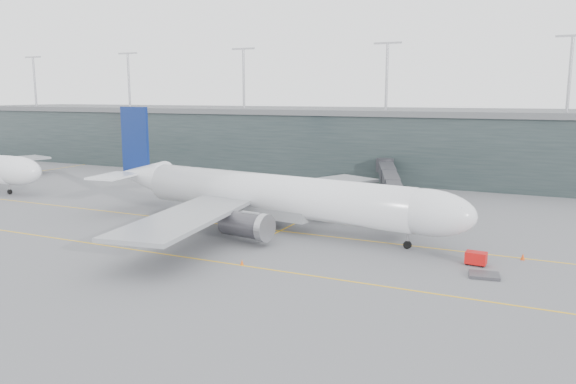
% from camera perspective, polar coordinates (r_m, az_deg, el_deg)
% --- Properties ---
extents(ground, '(320.00, 320.00, 0.00)m').
position_cam_1_polar(ground, '(82.73, -2.71, -3.02)').
color(ground, '#5A5A5F').
rests_on(ground, ground).
extents(taxiline_a, '(160.00, 0.25, 0.02)m').
position_cam_1_polar(taxiline_a, '(79.31, -4.06, -3.59)').
color(taxiline_a, gold).
rests_on(taxiline_a, ground).
extents(taxiline_b, '(160.00, 0.25, 0.02)m').
position_cam_1_polar(taxiline_b, '(66.30, -10.87, -6.44)').
color(taxiline_b, gold).
rests_on(taxiline_b, ground).
extents(taxiline_lead_main, '(0.25, 60.00, 0.02)m').
position_cam_1_polar(taxiline_lead_main, '(98.70, 5.31, -0.94)').
color(taxiline_lead_main, gold).
rests_on(taxiline_lead_main, ground).
extents(taxiline_lead_adj, '(0.25, 60.00, 0.02)m').
position_cam_1_polar(taxiline_lead_adj, '(146.27, -25.63, 1.64)').
color(taxiline_lead_adj, gold).
rests_on(taxiline_lead_adj, ground).
extents(terminal, '(240.00, 36.00, 29.00)m').
position_cam_1_polar(terminal, '(135.09, 8.89, 5.14)').
color(terminal, '#1F292A').
rests_on(terminal, ground).
extents(main_aircraft, '(58.90, 54.89, 16.52)m').
position_cam_1_polar(main_aircraft, '(78.06, -1.87, -0.32)').
color(main_aircraft, silver).
rests_on(main_aircraft, ground).
extents(jet_bridge, '(14.35, 44.34, 5.78)m').
position_cam_1_polar(jet_bridge, '(95.52, 11.51, 1.17)').
color(jet_bridge, '#26262A').
rests_on(jet_bridge, ground).
extents(gse_cart, '(2.29, 1.55, 1.50)m').
position_cam_1_polar(gse_cart, '(65.00, 18.56, -6.36)').
color(gse_cart, red).
rests_on(gse_cart, ground).
extents(baggage_dolly, '(3.33, 2.83, 0.30)m').
position_cam_1_polar(baggage_dolly, '(61.48, 19.31, -7.97)').
color(baggage_dolly, '#333337').
rests_on(baggage_dolly, ground).
extents(uld_a, '(2.14, 1.93, 1.60)m').
position_cam_1_polar(uld_a, '(92.39, -2.78, -1.13)').
color(uld_a, '#3A393E').
rests_on(uld_a, ground).
extents(uld_b, '(2.03, 1.65, 1.78)m').
position_cam_1_polar(uld_b, '(95.33, -1.33, -0.72)').
color(uld_b, '#3A393E').
rests_on(uld_b, ground).
extents(uld_c, '(2.78, 2.50, 2.09)m').
position_cam_1_polar(uld_c, '(92.70, -0.38, -0.92)').
color(uld_c, '#3A393E').
rests_on(uld_c, ground).
extents(cone_nose, '(0.48, 0.48, 0.77)m').
position_cam_1_polar(cone_nose, '(69.01, 22.75, -6.08)').
color(cone_nose, '#D7400B').
rests_on(cone_nose, ground).
extents(cone_wing_stbd, '(0.39, 0.39, 0.62)m').
position_cam_1_polar(cone_wing_stbd, '(62.11, -4.70, -7.12)').
color(cone_wing_stbd, '#DA500C').
rests_on(cone_wing_stbd, ground).
extents(cone_wing_port, '(0.43, 0.43, 0.69)m').
position_cam_1_polar(cone_wing_port, '(89.58, 4.31, -1.82)').
color(cone_wing_port, '#ED3F0D').
rests_on(cone_wing_port, ground).
extents(cone_tail, '(0.48, 0.48, 0.76)m').
position_cam_1_polar(cone_tail, '(78.84, -12.20, -3.60)').
color(cone_tail, red).
rests_on(cone_tail, ground).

